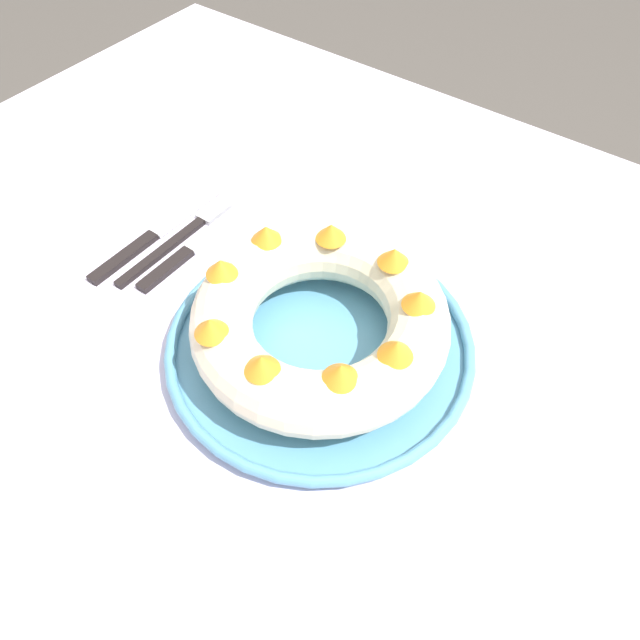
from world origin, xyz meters
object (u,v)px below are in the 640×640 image
object	(u,v)px
bundt_cake	(320,319)
cake_knife	(188,252)
serving_knife	(152,236)
serving_dish	(320,345)
fork	(187,232)

from	to	relation	value
bundt_cake	cake_knife	xyz separation A→B (m)	(-0.22, 0.02, -0.05)
bundt_cake	serving_knife	xyz separation A→B (m)	(-0.28, 0.02, -0.05)
bundt_cake	cake_knife	bearing A→B (deg)	173.91
bundt_cake	serving_dish	bearing A→B (deg)	58.97
serving_dish	cake_knife	size ratio (longest dim) A/B	1.82
serving_dish	cake_knife	distance (m)	0.22
bundt_cake	cake_knife	world-z (taller)	bundt_cake
cake_knife	serving_knife	bearing A→B (deg)	-179.23
serving_dish	serving_knife	bearing A→B (deg)	176.35
serving_knife	cake_knife	bearing A→B (deg)	6.66
serving_dish	fork	size ratio (longest dim) A/B	1.65
bundt_cake	fork	world-z (taller)	bundt_cake
bundt_cake	serving_knife	distance (m)	0.28
bundt_cake	fork	xyz separation A→B (m)	(-0.25, 0.05, -0.05)
bundt_cake	serving_knife	size ratio (longest dim) A/B	1.18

